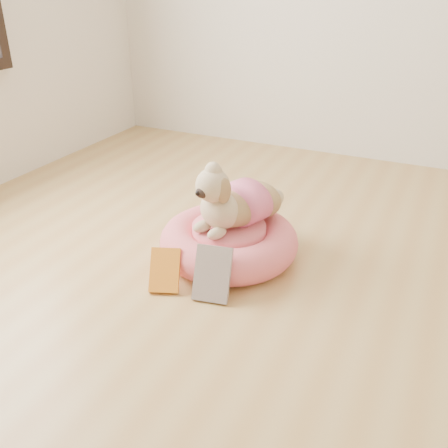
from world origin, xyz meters
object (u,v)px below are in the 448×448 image
at_px(pet_bed, 229,241).
at_px(book_yellow, 165,270).
at_px(dog, 235,190).
at_px(book_white, 212,274).

distance_m(pet_bed, book_yellow, 0.35).
distance_m(dog, book_yellow, 0.44).
relative_size(pet_bed, dog, 1.40).
relative_size(book_yellow, book_white, 0.83).
bearing_deg(book_yellow, dog, 46.30).
bearing_deg(book_white, pet_bed, 92.57).
bearing_deg(book_yellow, book_white, -14.29).
height_order(pet_bed, book_white, book_white).
distance_m(dog, book_white, 0.39).
bearing_deg(pet_bed, book_yellow, -111.38).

